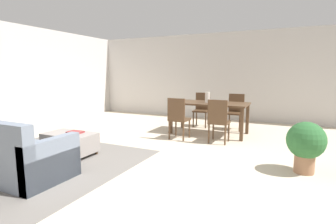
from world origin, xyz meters
The scene contains 12 objects.
ground_plane centered at (0.00, 0.00, 0.00)m, with size 10.80×10.80×0.00m, color beige.
wall_back centered at (0.00, 5.00, 1.35)m, with size 9.00×0.12×2.70m, color beige.
area_rug centered at (-1.69, -0.42, 0.00)m, with size 3.00×2.80×0.01m, color slate.
ottoman_table centered at (-1.56, 0.11, 0.23)m, with size 0.91×0.53×0.39m.
dining_table centered at (0.20, 2.78, 0.67)m, with size 1.80×0.88×0.76m.
dining_chair_near_left centered at (-0.26, 1.95, 0.52)m, with size 0.41×0.41×0.92m.
dining_chair_near_right centered at (0.63, 2.00, 0.52)m, with size 0.40×0.40×0.92m.
dining_chair_far_left centered at (-0.25, 3.61, 0.52)m, with size 0.43×0.43×0.92m.
dining_chair_far_right centered at (0.67, 3.58, 0.52)m, with size 0.41×0.41×0.92m.
vase_centerpiece centered at (0.16, 2.75, 0.89)m, with size 0.11×0.11×0.25m, color silver.
book_on_ottoman centered at (-1.47, 0.16, 0.41)m, with size 0.26×0.20×0.03m, color maroon.
potted_plant centered at (2.20, 0.94, 0.45)m, with size 0.54×0.54×0.76m.
Camera 1 is at (1.98, -3.23, 1.45)m, focal length 27.91 mm.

